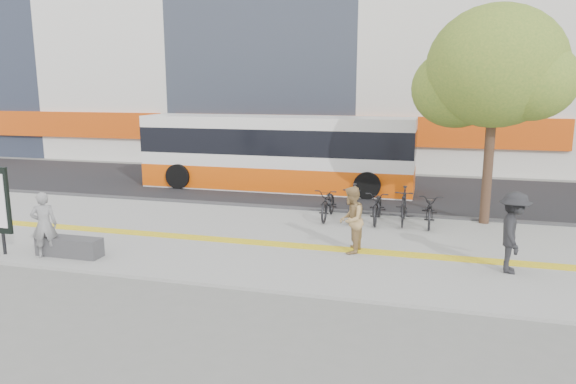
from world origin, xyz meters
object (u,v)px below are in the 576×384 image
(bench, at_px, (70,247))
(bus, at_px, (277,155))
(seated_woman, at_px, (44,225))
(pedestrian_tan, at_px, (351,220))
(pedestrian_dark, at_px, (513,232))
(street_tree, at_px, (494,70))

(bench, xyz_separation_m, bus, (2.26, 9.70, 1.10))
(bus, distance_m, seated_woman, 10.29)
(seated_woman, xyz_separation_m, pedestrian_tan, (6.89, 2.24, 0.03))
(seated_woman, bearing_deg, bench, 171.36)
(seated_woman, xyz_separation_m, pedestrian_dark, (10.46, 1.77, 0.11))
(bench, bearing_deg, pedestrian_dark, 8.93)
(bus, relative_size, seated_woman, 6.86)
(street_tree, xyz_separation_m, pedestrian_tan, (-3.37, -3.99, -3.62))
(bench, distance_m, pedestrian_dark, 10.12)
(street_tree, distance_m, bus, 8.93)
(bench, height_order, pedestrian_dark, pedestrian_dark)
(street_tree, relative_size, bus, 0.59)
(pedestrian_tan, bearing_deg, street_tree, 144.05)
(street_tree, bearing_deg, pedestrian_dark, -87.50)
(bench, relative_size, pedestrian_dark, 0.90)
(bench, xyz_separation_m, street_tree, (9.78, 6.02, 4.21))
(bench, relative_size, street_tree, 0.25)
(bus, bearing_deg, pedestrian_dark, -46.52)
(bus, bearing_deg, seated_woman, -105.50)
(bench, distance_m, bus, 10.02)
(street_tree, xyz_separation_m, seated_woman, (-10.27, -6.23, -3.65))
(bus, bearing_deg, pedestrian_tan, -61.59)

